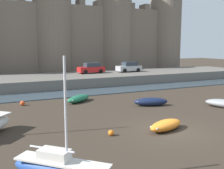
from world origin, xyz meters
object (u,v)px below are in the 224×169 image
Objects in this scene: rowboat_foreground_right at (79,98)px; mooring_buoy_near_channel at (111,133)px; car_quay_centre_east at (129,67)px; rowboat_midflat_centre at (151,102)px; car_quay_centre_west at (91,68)px; mooring_buoy_mid_mud at (22,103)px; sailboat_foreground_left at (62,169)px; rowboat_foreground_centre at (166,125)px.

mooring_buoy_near_channel is at bearing -96.93° from rowboat_foreground_right.
car_quay_centre_east reaches higher than rowboat_foreground_right.
rowboat_midflat_centre reaches higher than rowboat_foreground_right.
car_quay_centre_west reaches higher than rowboat_midflat_centre.
rowboat_midflat_centre is at bearing -25.68° from mooring_buoy_mid_mud.
rowboat_foreground_right is at bearing 69.52° from sailboat_foreground_left.
rowboat_foreground_centre is 25.82m from car_quay_centre_east.
rowboat_foreground_centre is at bearing 24.66° from sailboat_foreground_left.
rowboat_foreground_centre is at bearing -115.55° from rowboat_midflat_centre.
mooring_buoy_mid_mud is at bearing 154.32° from rowboat_midflat_centre.
car_quay_centre_east is at bearing 44.63° from rowboat_foreground_right.
rowboat_midflat_centre is at bearing -38.82° from rowboat_foreground_right.
car_quay_centre_west reaches higher than mooring_buoy_near_channel.
rowboat_foreground_right is at bearing -7.87° from mooring_buoy_mid_mud.
car_quay_centre_east is at bearing 67.62° from rowboat_midflat_centre.
rowboat_midflat_centre is 7.56× the size of mooring_buoy_mid_mud.
car_quay_centre_east is (12.69, 12.53, 1.82)m from rowboat_foreground_right.
sailboat_foreground_left reaches higher than car_quay_centre_west.
mooring_buoy_mid_mud is (-5.35, 0.74, -0.14)m from rowboat_foreground_right.
mooring_buoy_mid_mud is 0.11× the size of car_quay_centre_east.
rowboat_foreground_centre is 14.24m from mooring_buoy_mid_mud.
car_quay_centre_west is (3.83, 24.27, 1.82)m from rowboat_foreground_centre.
car_quay_centre_west is (0.68, 17.69, 1.78)m from rowboat_midflat_centre.
car_quay_centre_east is at bearing 56.32° from sailboat_foreground_left.
mooring_buoy_near_channel is (-3.80, 0.60, -0.18)m from rowboat_foreground_centre.
mooring_buoy_near_channel is at bearing -139.28° from rowboat_midflat_centre.
rowboat_foreground_right is 0.79× the size of car_quay_centre_west.
car_quay_centre_east reaches higher than rowboat_midflat_centre.
mooring_buoy_mid_mud is 17.16m from car_quay_centre_west.
sailboat_foreground_left is at bearing -90.70° from mooring_buoy_mid_mud.
mooring_buoy_mid_mud reaches higher than mooring_buoy_near_channel.
rowboat_foreground_centre reaches higher than mooring_buoy_near_channel.
sailboat_foreground_left is (-8.05, -3.70, 0.20)m from rowboat_foreground_centre.
rowboat_midflat_centre is 12.21m from mooring_buoy_mid_mud.
mooring_buoy_mid_mud is at bearing 89.30° from sailboat_foreground_left.
car_quay_centre_east is (18.23, 27.36, 1.62)m from sailboat_foreground_left.
sailboat_foreground_left reaches higher than mooring_buoy_near_channel.
sailboat_foreground_left is 1.26× the size of car_quay_centre_east.
sailboat_foreground_left reaches higher than car_quay_centre_east.
mooring_buoy_mid_mud is at bearing 172.13° from rowboat_foreground_right.
mooring_buoy_near_channel is at bearing -107.85° from car_quay_centre_west.
sailboat_foreground_left is at bearing -110.48° from rowboat_foreground_right.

